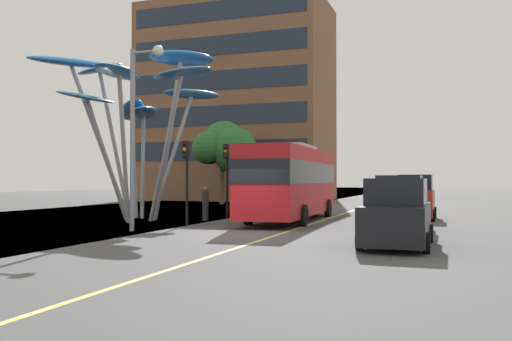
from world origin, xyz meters
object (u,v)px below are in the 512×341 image
(traffic_light_island_mid, at_px, (242,171))
(no_entry_sign, at_px, (234,189))
(red_bus, at_px, (291,179))
(street_lamp, at_px, (139,113))
(traffic_light_kerb_far, at_px, (227,165))
(traffic_light_kerb_near, at_px, (186,164))
(car_parked_far, at_px, (416,199))
(leaf_sculpture, at_px, (141,91))
(car_parked_near, at_px, (397,215))
(car_parked_mid, at_px, (400,204))
(pedestrian, at_px, (205,204))

(traffic_light_island_mid, xyz_separation_m, no_entry_sign, (-0.09, -1.05, -1.05))
(red_bus, height_order, traffic_light_island_mid, red_bus)
(traffic_light_island_mid, bearing_deg, street_lamp, -92.28)
(traffic_light_kerb_far, bearing_deg, street_lamp, -92.96)
(traffic_light_kerb_near, xyz_separation_m, car_parked_far, (9.54, 7.17, -1.67))
(leaf_sculpture, xyz_separation_m, traffic_light_kerb_far, (3.63, 2.64, -3.74))
(traffic_light_island_mid, distance_m, car_parked_near, 15.46)
(traffic_light_kerb_near, bearing_deg, car_parked_mid, 4.71)
(red_bus, height_order, car_parked_near, red_bus)
(red_bus, distance_m, leaf_sculpture, 8.90)
(traffic_light_kerb_far, height_order, car_parked_near, traffic_light_kerb_far)
(leaf_sculpture, relative_size, pedestrian, 6.15)
(traffic_light_island_mid, xyz_separation_m, car_parked_near, (9.71, -11.93, -1.59))
(traffic_light_kerb_far, bearing_deg, traffic_light_island_mid, 90.11)
(red_bus, height_order, traffic_light_kerb_far, traffic_light_kerb_far)
(traffic_light_kerb_far, xyz_separation_m, car_parked_mid, (9.33, -4.11, -1.80))
(red_bus, xyz_separation_m, car_parked_mid, (5.55, -3.40, -1.01))
(traffic_light_kerb_far, bearing_deg, no_entry_sign, 94.38)
(car_parked_far, height_order, no_entry_sign, car_parked_far)
(car_parked_far, distance_m, pedestrian, 10.81)
(red_bus, distance_m, traffic_light_kerb_far, 3.93)
(traffic_light_kerb_near, height_order, car_parked_mid, traffic_light_kerb_near)
(traffic_light_island_mid, bearing_deg, no_entry_sign, -94.93)
(red_bus, relative_size, car_parked_mid, 2.77)
(red_bus, distance_m, car_parked_mid, 6.58)
(car_parked_near, height_order, no_entry_sign, no_entry_sign)
(leaf_sculpture, bearing_deg, car_parked_near, -27.69)
(traffic_light_kerb_far, height_order, traffic_light_island_mid, traffic_light_kerb_far)
(leaf_sculpture, bearing_deg, pedestrian, 9.62)
(leaf_sculpture, xyz_separation_m, car_parked_near, (13.34, -7.00, -5.62))
(red_bus, xyz_separation_m, traffic_light_island_mid, (-3.79, 3.00, 0.50))
(leaf_sculpture, xyz_separation_m, street_lamp, (3.22, -5.39, -1.90))
(no_entry_sign, bearing_deg, leaf_sculpture, -132.41)
(red_bus, distance_m, traffic_light_kerb_near, 5.62)
(red_bus, bearing_deg, leaf_sculpture, -165.48)
(traffic_light_island_mid, relative_size, no_entry_sign, 1.57)
(leaf_sculpture, bearing_deg, car_parked_far, 20.46)
(car_parked_mid, bearing_deg, red_bus, 148.53)
(red_bus, bearing_deg, car_parked_mid, -31.47)
(leaf_sculpture, distance_m, no_entry_sign, 7.31)
(traffic_light_island_mid, distance_m, car_parked_mid, 11.42)
(red_bus, height_order, street_lamp, street_lamp)
(leaf_sculpture, xyz_separation_m, pedestrian, (3.35, 0.57, -5.74))
(car_parked_mid, xyz_separation_m, no_entry_sign, (-9.43, 5.35, 0.46))
(pedestrian, bearing_deg, traffic_light_island_mid, 86.33)
(street_lamp, bearing_deg, leaf_sculpture, 120.84)
(leaf_sculpture, xyz_separation_m, car_parked_far, (13.23, 4.94, -5.52))
(leaf_sculpture, relative_size, traffic_light_kerb_far, 2.64)
(car_parked_mid, bearing_deg, traffic_light_island_mid, 145.58)
(car_parked_near, xyz_separation_m, pedestrian, (-9.99, 7.57, -0.12))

